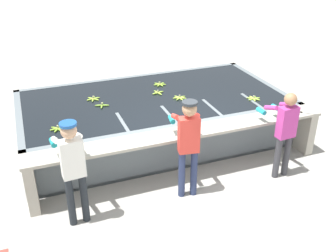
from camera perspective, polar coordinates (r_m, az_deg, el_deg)
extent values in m
plane|color=#A3A099|center=(6.87, 3.04, -8.23)|extent=(80.00, 80.00, 0.00)
cube|color=slate|center=(8.32, -2.04, -1.23)|extent=(5.28, 2.78, 0.06)
cube|color=slate|center=(7.02, 1.46, -3.03)|extent=(5.28, 0.12, 0.89)
cube|color=slate|center=(9.29, -4.77, 4.65)|extent=(5.28, 0.12, 0.89)
cube|color=slate|center=(7.79, -20.33, -1.65)|extent=(0.12, 2.78, 0.89)
cube|color=slate|center=(9.21, 13.31, 3.78)|extent=(0.12, 2.78, 0.89)
cube|color=black|center=(8.12, -2.09, 1.52)|extent=(5.04, 2.54, 0.82)
cube|color=slate|center=(7.04, -13.40, -3.75)|extent=(0.06, 0.80, 0.89)
cube|color=slate|center=(7.17, -6.47, -2.55)|extent=(0.06, 0.80, 0.89)
cube|color=slate|center=(7.40, 0.12, -1.37)|extent=(0.06, 0.80, 0.89)
cube|color=slate|center=(7.72, 6.23, -0.26)|extent=(0.06, 0.80, 0.89)
cube|color=slate|center=(8.13, 11.78, 0.75)|extent=(0.06, 0.80, 0.89)
cube|color=#A8A393|center=(6.59, 2.44, -1.02)|extent=(5.28, 0.45, 0.05)
cube|color=#A8A393|center=(6.40, -19.29, -8.29)|extent=(0.16, 0.41, 0.84)
cube|color=#A8A393|center=(8.04, 19.26, -0.74)|extent=(0.16, 0.41, 0.84)
cylinder|color=#1E2328|center=(5.94, -13.94, -10.57)|extent=(0.11, 0.11, 0.82)
cylinder|color=#1E2328|center=(5.97, -12.05, -10.14)|extent=(0.11, 0.11, 0.82)
cube|color=white|center=(5.57, -13.72, -4.61)|extent=(0.33, 0.20, 0.58)
sphere|color=tan|center=(5.36, -14.22, -0.69)|extent=(0.22, 0.22, 0.22)
cylinder|color=#1E5199|center=(5.32, -14.34, 0.27)|extent=(0.23, 0.23, 0.04)
cylinder|color=white|center=(5.67, -16.09, -1.97)|extent=(0.10, 0.31, 0.18)
cylinder|color=teal|center=(5.96, -16.34, -2.31)|extent=(0.10, 0.21, 0.08)
cylinder|color=white|center=(5.71, -12.96, -1.33)|extent=(0.10, 0.31, 0.18)
cylinder|color=teal|center=(6.01, -13.37, -1.70)|extent=(0.10, 0.21, 0.08)
cylinder|color=navy|center=(6.34, 2.01, -7.01)|extent=(0.11, 0.11, 0.82)
cylinder|color=navy|center=(6.38, 3.76, -6.79)|extent=(0.11, 0.11, 0.82)
cube|color=#DB3D33|center=(6.00, 3.04, -1.30)|extent=(0.34, 0.22, 0.58)
sphere|color=tan|center=(5.81, 3.14, 2.47)|extent=(0.22, 0.22, 0.22)
cylinder|color=#282D33|center=(5.77, 3.17, 3.39)|extent=(0.23, 0.23, 0.04)
cylinder|color=#DB3D33|center=(6.09, 1.04, 1.36)|extent=(0.13, 0.32, 0.18)
cylinder|color=#1EA3AD|center=(6.38, 0.53, 0.97)|extent=(0.11, 0.21, 0.08)
cylinder|color=#DB3D33|center=(6.16, 3.95, 1.61)|extent=(0.13, 0.32, 0.18)
cylinder|color=#1EA3AD|center=(6.45, 3.31, 1.22)|extent=(0.11, 0.21, 0.08)
cylinder|color=#38383D|center=(7.07, 15.58, -4.45)|extent=(0.11, 0.11, 0.78)
cylinder|color=#38383D|center=(7.18, 16.82, -4.07)|extent=(0.11, 0.11, 0.78)
cube|color=#BC388E|center=(6.82, 16.91, 0.54)|extent=(0.33, 0.19, 0.55)
sphere|color=#9E704C|center=(6.65, 17.37, 3.71)|extent=(0.21, 0.21, 0.21)
cylinder|color=#BC388E|center=(6.81, 14.76, 2.58)|extent=(0.10, 0.31, 0.18)
cylinder|color=#1EA3AD|center=(7.05, 13.37, 2.13)|extent=(0.10, 0.20, 0.08)
cylinder|color=#BC388E|center=(7.01, 16.82, 3.00)|extent=(0.10, 0.31, 0.18)
cylinder|color=#1EA3AD|center=(7.24, 15.40, 2.55)|extent=(0.10, 0.20, 0.08)
ellipsoid|color=#9EC642|center=(7.90, 2.02, 4.22)|extent=(0.17, 0.08, 0.04)
ellipsoid|color=#9EC642|center=(7.92, 1.71, 4.28)|extent=(0.10, 0.17, 0.04)
ellipsoid|color=#9EC642|center=(7.90, 1.39, 4.23)|extent=(0.11, 0.17, 0.04)
ellipsoid|color=#9EC642|center=(7.86, 1.31, 4.10)|extent=(0.17, 0.07, 0.04)
ellipsoid|color=#9EC642|center=(7.82, 1.53, 3.99)|extent=(0.15, 0.14, 0.04)
ellipsoid|color=#9EC642|center=(7.82, 1.88, 3.98)|extent=(0.04, 0.17, 0.04)
ellipsoid|color=#9EC642|center=(7.86, 2.09, 4.08)|extent=(0.16, 0.13, 0.04)
cylinder|color=tan|center=(7.86, 1.71, 4.36)|extent=(0.03, 0.03, 0.04)
ellipsoid|color=#9EC642|center=(8.15, -1.16, 4.94)|extent=(0.17, 0.08, 0.04)
ellipsoid|color=#9EC642|center=(8.16, -1.70, 4.97)|extent=(0.08, 0.17, 0.04)
ellipsoid|color=#9EC642|center=(8.09, -1.80, 4.77)|extent=(0.17, 0.08, 0.04)
ellipsoid|color=#9EC642|center=(8.07, -1.26, 4.74)|extent=(0.08, 0.17, 0.04)
cylinder|color=tan|center=(8.10, -1.48, 5.09)|extent=(0.03, 0.03, 0.04)
ellipsoid|color=#9EC642|center=(8.05, 12.09, 4.07)|extent=(0.05, 0.17, 0.04)
ellipsoid|color=#9EC642|center=(8.01, 11.93, 3.96)|extent=(0.16, 0.12, 0.04)
ellipsoid|color=#9EC642|center=(7.98, 12.07, 3.83)|extent=(0.17, 0.09, 0.04)
ellipsoid|color=#9EC642|center=(7.97, 12.40, 3.77)|extent=(0.09, 0.17, 0.04)
ellipsoid|color=#9EC642|center=(7.99, 12.67, 3.83)|extent=(0.12, 0.16, 0.04)
ellipsoid|color=#9EC642|center=(8.04, 12.68, 3.95)|extent=(0.17, 0.06, 0.04)
ellipsoid|color=#9EC642|center=(8.06, 12.42, 4.06)|extent=(0.15, 0.14, 0.04)
cylinder|color=tan|center=(8.00, 12.35, 4.16)|extent=(0.03, 0.03, 0.04)
ellipsoid|color=#7FAD33|center=(6.86, -15.48, -0.51)|extent=(0.10, 0.17, 0.04)
ellipsoid|color=#7FAD33|center=(6.89, -15.25, -0.34)|extent=(0.17, 0.08, 0.04)
ellipsoid|color=#7FAD33|center=(6.93, -15.35, -0.19)|extent=(0.16, 0.13, 0.04)
ellipsoid|color=#7FAD33|center=(6.95, -15.71, -0.16)|extent=(0.05, 0.17, 0.04)
ellipsoid|color=#7FAD33|center=(6.93, -16.06, -0.28)|extent=(0.15, 0.14, 0.04)
ellipsoid|color=#7FAD33|center=(6.89, -16.13, -0.46)|extent=(0.17, 0.06, 0.04)
ellipsoid|color=#7FAD33|center=(6.86, -15.87, -0.56)|extent=(0.12, 0.17, 0.04)
cylinder|color=tan|center=(6.89, -15.73, -0.09)|extent=(0.03, 0.03, 0.04)
ellipsoid|color=#75A333|center=(7.67, -9.51, 3.13)|extent=(0.09, 0.17, 0.04)
ellipsoid|color=#75A333|center=(7.63, -9.97, 2.96)|extent=(0.17, 0.09, 0.04)
ellipsoid|color=#75A333|center=(7.57, -9.60, 2.80)|extent=(0.09, 0.17, 0.04)
ellipsoid|color=#75A333|center=(7.62, -9.14, 2.98)|extent=(0.17, 0.09, 0.04)
cylinder|color=tan|center=(7.61, -9.58, 3.21)|extent=(0.03, 0.03, 0.04)
ellipsoid|color=#93BC3D|center=(7.90, -10.85, 3.74)|extent=(0.09, 0.17, 0.04)
ellipsoid|color=#93BC3D|center=(7.92, -10.48, 3.82)|extent=(0.14, 0.15, 0.04)
ellipsoid|color=#93BC3D|center=(7.97, -10.42, 3.98)|extent=(0.17, 0.07, 0.04)
ellipsoid|color=#93BC3D|center=(8.00, -10.73, 4.05)|extent=(0.09, 0.17, 0.04)
ellipsoid|color=#93BC3D|center=(7.99, -11.10, 3.96)|extent=(0.14, 0.15, 0.04)
ellipsoid|color=#93BC3D|center=(7.94, -11.16, 3.81)|extent=(0.17, 0.07, 0.04)
cylinder|color=tan|center=(7.94, -10.81, 4.13)|extent=(0.03, 0.03, 0.04)
ellipsoid|color=#8CB738|center=(8.60, -1.52, 6.14)|extent=(0.13, 0.16, 0.04)
ellipsoid|color=#8CB738|center=(8.55, -1.56, 6.03)|extent=(0.17, 0.04, 0.04)
ellipsoid|color=#8CB738|center=(8.52, -1.34, 5.95)|extent=(0.14, 0.15, 0.04)
ellipsoid|color=#8CB738|center=(8.53, -1.02, 5.97)|extent=(0.07, 0.17, 0.04)
ellipsoid|color=#8CB738|center=(8.56, -0.84, 6.06)|extent=(0.17, 0.11, 0.04)
ellipsoid|color=#8CB738|center=(8.61, -0.95, 6.17)|extent=(0.17, 0.10, 0.04)
ellipsoid|color=#8CB738|center=(8.62, -1.25, 6.20)|extent=(0.08, 0.17, 0.04)
cylinder|color=tan|center=(8.56, -1.21, 6.30)|extent=(0.03, 0.03, 0.04)
cube|color=silver|center=(7.68, 20.03, 1.77)|extent=(0.18, 0.14, 0.00)
cube|color=black|center=(7.65, 18.56, 1.94)|extent=(0.10, 0.08, 0.02)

